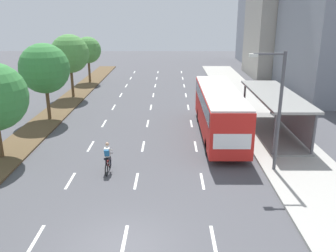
% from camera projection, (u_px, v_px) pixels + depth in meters
% --- Properties ---
extents(ground_plane, '(140.00, 140.00, 0.00)m').
position_uv_depth(ground_plane, '(123.00, 247.00, 13.40)').
color(ground_plane, '#4C4C51').
extents(median_strip, '(2.60, 52.00, 0.12)m').
position_uv_depth(median_strip, '(60.00, 108.00, 32.44)').
color(median_strip, brown).
rests_on(median_strip, ground).
extents(sidewalk_right, '(4.50, 52.00, 0.15)m').
position_uv_depth(sidewalk_right, '(251.00, 108.00, 32.35)').
color(sidewalk_right, '#ADAAA3').
rests_on(sidewalk_right, ground).
extents(lane_divider_left, '(0.14, 47.30, 0.01)m').
position_uv_depth(lane_divider_left, '(109.00, 115.00, 30.67)').
color(lane_divider_left, white).
rests_on(lane_divider_left, ground).
extents(lane_divider_center, '(0.14, 47.30, 0.01)m').
position_uv_depth(lane_divider_center, '(149.00, 115.00, 30.66)').
color(lane_divider_center, white).
rests_on(lane_divider_center, ground).
extents(lane_divider_right, '(0.14, 47.30, 0.01)m').
position_uv_depth(lane_divider_right, '(190.00, 115.00, 30.64)').
color(lane_divider_right, white).
rests_on(lane_divider_right, ground).
extents(bus_shelter, '(2.90, 9.89, 2.86)m').
position_uv_depth(bus_shelter, '(278.00, 109.00, 25.35)').
color(bus_shelter, gray).
rests_on(bus_shelter, sidewalk_right).
extents(bus, '(2.54, 11.29, 3.37)m').
position_uv_depth(bus, '(219.00, 108.00, 24.83)').
color(bus, red).
rests_on(bus, ground).
extents(cyclist, '(0.46, 1.82, 1.71)m').
position_uv_depth(cyclist, '(108.00, 159.00, 19.51)').
color(cyclist, black).
rests_on(cyclist, ground).
extents(median_tree_third, '(3.95, 3.95, 6.12)m').
position_uv_depth(median_tree_third, '(44.00, 69.00, 27.88)').
color(median_tree_third, brown).
rests_on(median_tree_third, median_strip).
extents(median_tree_fourth, '(3.83, 3.83, 6.31)m').
position_uv_depth(median_tree_fourth, '(70.00, 54.00, 35.45)').
color(median_tree_fourth, brown).
rests_on(median_tree_fourth, median_strip).
extents(median_tree_fifth, '(3.21, 3.21, 5.54)m').
position_uv_depth(median_tree_fifth, '(88.00, 50.00, 43.23)').
color(median_tree_fifth, brown).
rests_on(median_tree_fifth, median_strip).
extents(streetlight, '(1.91, 0.24, 6.50)m').
position_uv_depth(streetlight, '(277.00, 104.00, 18.58)').
color(streetlight, '#4C4C51').
rests_on(streetlight, sidewalk_right).
extents(building_near_right, '(8.24, 13.42, 14.96)m').
position_uv_depth(building_near_right, '(336.00, 23.00, 35.85)').
color(building_near_right, gray).
rests_on(building_near_right, ground).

